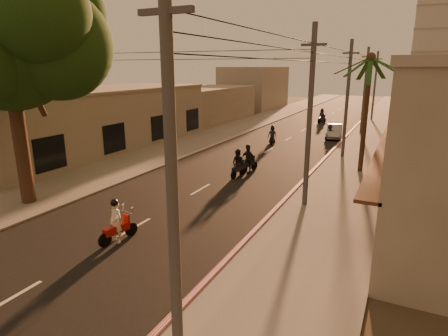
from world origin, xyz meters
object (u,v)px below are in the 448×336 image
at_px(broadleaf_tree, 13,34).
at_px(parked_car, 334,131).
at_px(scooter_red, 116,223).
at_px(scooter_mid_a, 238,164).
at_px(scooter_far_a, 272,136).
at_px(scooter_far_c, 322,117).
at_px(scooter_far_b, 330,133).
at_px(palm_tree, 370,64).
at_px(scooter_mid_b, 248,160).

relative_size(broadleaf_tree, parked_car, 2.79).
distance_m(scooter_red, parked_car, 28.23).
bearing_deg(scooter_mid_a, scooter_red, -88.11).
xyz_separation_m(scooter_far_a, scooter_far_c, (1.32, 15.58, 0.06)).
bearing_deg(scooter_far_b, palm_tree, -45.88).
height_order(scooter_mid_a, scooter_far_b, scooter_mid_a).
xyz_separation_m(palm_tree, parked_car, (-3.99, 12.56, -6.47)).
xyz_separation_m(scooter_mid_b, scooter_far_a, (-1.70, 10.04, -0.08)).
height_order(palm_tree, scooter_red, palm_tree).
relative_size(scooter_mid_a, scooter_far_a, 1.07).
height_order(scooter_mid_a, scooter_far_c, scooter_far_c).
bearing_deg(scooter_far_a, scooter_far_c, 72.95).
bearing_deg(broadleaf_tree, scooter_mid_a, 50.97).
bearing_deg(scooter_mid_a, scooter_mid_b, 88.34).
xyz_separation_m(parked_car, scooter_far_c, (-3.32, 9.78, 0.19)).
distance_m(broadleaf_tree, scooter_mid_b, 15.11).
xyz_separation_m(scooter_mid_b, parked_car, (2.95, 15.84, -0.21)).
height_order(broadleaf_tree, scooter_far_b, broadleaf_tree).
bearing_deg(scooter_far_c, scooter_mid_a, -70.73).
height_order(scooter_red, scooter_far_a, scooter_red).
bearing_deg(broadleaf_tree, scooter_far_a, 73.81).
bearing_deg(scooter_far_a, scooter_far_b, 32.53).
height_order(palm_tree, parked_car, palm_tree).
height_order(scooter_far_b, parked_car, scooter_far_b).
distance_m(scooter_red, scooter_far_c, 37.76).
xyz_separation_m(broadleaf_tree, scooter_red, (6.89, -1.57, -7.65)).
bearing_deg(parked_car, scooter_far_a, -138.47).
height_order(scooter_far_a, scooter_far_c, scooter_far_c).
relative_size(scooter_red, scooter_mid_b, 0.96).
xyz_separation_m(scooter_red, parked_car, (3.73, 27.98, -0.15)).
xyz_separation_m(broadleaf_tree, scooter_far_a, (5.98, 20.61, -7.66)).
relative_size(palm_tree, scooter_mid_a, 4.26).
height_order(scooter_mid_a, parked_car, scooter_mid_a).
distance_m(scooter_far_b, parked_car, 1.41).
bearing_deg(scooter_mid_a, scooter_far_a, 102.98).
bearing_deg(broadleaf_tree, scooter_mid_b, 53.99).
xyz_separation_m(broadleaf_tree, scooter_far_c, (7.31, 36.19, -7.60)).
relative_size(parked_car, scooter_far_c, 2.26).
bearing_deg(scooter_far_a, scooter_mid_b, -92.59).
height_order(scooter_far_a, scooter_far_b, scooter_far_a).
bearing_deg(scooter_far_c, scooter_mid_b, -70.36).
relative_size(palm_tree, scooter_mid_b, 4.17).
height_order(scooter_mid_b, parked_car, scooter_mid_b).
height_order(palm_tree, scooter_far_a, palm_tree).
height_order(scooter_mid_b, scooter_far_a, scooter_mid_b).
bearing_deg(scooter_red, broadleaf_tree, 178.78).
distance_m(scooter_mid_a, parked_car, 17.41).
bearing_deg(broadleaf_tree, palm_tree, 43.48).
xyz_separation_m(scooter_far_a, parked_car, (4.64, 5.80, -0.13)).
bearing_deg(scooter_far_a, broadleaf_tree, -118.37).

